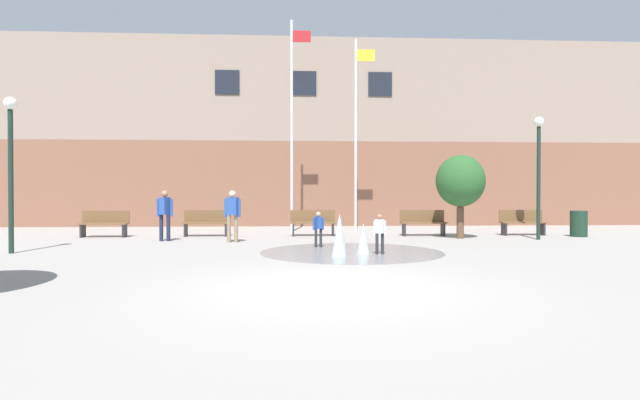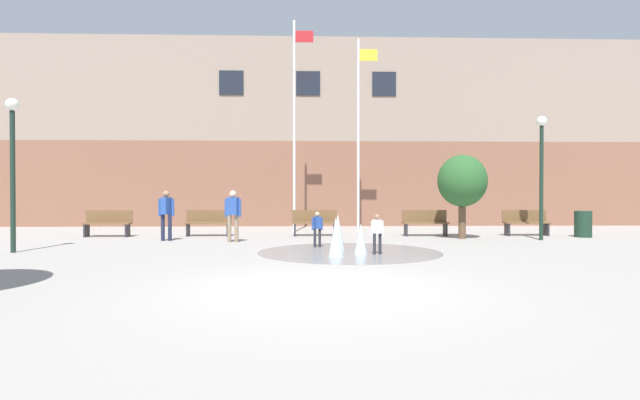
{
  "view_description": "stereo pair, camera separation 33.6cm",
  "coord_description": "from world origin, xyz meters",
  "px_view_note": "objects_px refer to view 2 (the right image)",
  "views": [
    {
      "loc": [
        -0.55,
        -7.75,
        1.48
      ],
      "look_at": [
        0.29,
        7.33,
        1.3
      ],
      "focal_mm": 28.0,
      "sensor_mm": 36.0,
      "label": 1
    },
    {
      "loc": [
        -0.22,
        -7.76,
        1.48
      ],
      "look_at": [
        0.29,
        7.33,
        1.3
      ],
      "focal_mm": 28.0,
      "sensor_mm": 36.0,
      "label": 2
    }
  ],
  "objects_px": {
    "park_bench_under_left_flagpole": "(208,222)",
    "trash_can": "(583,224)",
    "park_bench_near_trashcan": "(526,222)",
    "teen_by_trashcan": "(166,211)",
    "child_with_pink_shirt": "(317,226)",
    "child_in_fountain": "(377,231)",
    "lamp_post_left_lane": "(13,152)",
    "park_bench_center": "(315,222)",
    "flagpole_left": "(295,120)",
    "flagpole_right": "(359,129)",
    "park_bench_far_left": "(108,223)",
    "adult_in_red": "(233,212)",
    "street_tree_near_building": "(462,181)",
    "lamp_post_right_lane": "(542,159)",
    "park_bench_under_right_flagpole": "(425,222)"
  },
  "relations": [
    {
      "from": "lamp_post_left_lane",
      "to": "street_tree_near_building",
      "type": "distance_m",
      "value": 13.09
    },
    {
      "from": "park_bench_far_left",
      "to": "lamp_post_left_lane",
      "type": "distance_m",
      "value": 5.13
    },
    {
      "from": "child_in_fountain",
      "to": "street_tree_near_building",
      "type": "distance_m",
      "value": 5.6
    },
    {
      "from": "park_bench_far_left",
      "to": "lamp_post_left_lane",
      "type": "height_order",
      "value": "lamp_post_left_lane"
    },
    {
      "from": "park_bench_far_left",
      "to": "park_bench_under_left_flagpole",
      "type": "xyz_separation_m",
      "value": [
        3.44,
        0.18,
        0.0
      ]
    },
    {
      "from": "lamp_post_right_lane",
      "to": "street_tree_near_building",
      "type": "relative_size",
      "value": 1.43
    },
    {
      "from": "park_bench_under_left_flagpole",
      "to": "lamp_post_right_lane",
      "type": "height_order",
      "value": "lamp_post_right_lane"
    },
    {
      "from": "teen_by_trashcan",
      "to": "child_with_pink_shirt",
      "type": "height_order",
      "value": "teen_by_trashcan"
    },
    {
      "from": "child_with_pink_shirt",
      "to": "park_bench_near_trashcan",
      "type": "bearing_deg",
      "value": -88.54
    },
    {
      "from": "flagpole_left",
      "to": "flagpole_right",
      "type": "relative_size",
      "value": 1.09
    },
    {
      "from": "park_bench_far_left",
      "to": "street_tree_near_building",
      "type": "bearing_deg",
      "value": -5.58
    },
    {
      "from": "park_bench_under_left_flagpole",
      "to": "child_with_pink_shirt",
      "type": "height_order",
      "value": "child_with_pink_shirt"
    },
    {
      "from": "flagpole_right",
      "to": "trash_can",
      "type": "distance_m",
      "value": 8.69
    },
    {
      "from": "flagpole_left",
      "to": "lamp_post_left_lane",
      "type": "xyz_separation_m",
      "value": [
        -7.01,
        -6.73,
        -1.84
      ]
    },
    {
      "from": "child_with_pink_shirt",
      "to": "flagpole_right",
      "type": "bearing_deg",
      "value": -41.94
    },
    {
      "from": "flagpole_left",
      "to": "trash_can",
      "type": "relative_size",
      "value": 9.19
    },
    {
      "from": "adult_in_red",
      "to": "trash_can",
      "type": "xyz_separation_m",
      "value": [
        11.77,
        1.42,
        -0.48
      ]
    },
    {
      "from": "park_bench_near_trashcan",
      "to": "lamp_post_right_lane",
      "type": "distance_m",
      "value": 2.76
    },
    {
      "from": "park_bench_near_trashcan",
      "to": "park_bench_far_left",
      "type": "bearing_deg",
      "value": -180.0
    },
    {
      "from": "street_tree_near_building",
      "to": "trash_can",
      "type": "bearing_deg",
      "value": 6.11
    },
    {
      "from": "park_bench_under_left_flagpole",
      "to": "adult_in_red",
      "type": "distance_m",
      "value": 2.63
    },
    {
      "from": "park_bench_under_left_flagpole",
      "to": "child_with_pink_shirt",
      "type": "xyz_separation_m",
      "value": [
        3.73,
        -3.85,
        0.1
      ]
    },
    {
      "from": "lamp_post_left_lane",
      "to": "park_bench_center",
      "type": "bearing_deg",
      "value": 31.9
    },
    {
      "from": "park_bench_near_trashcan",
      "to": "teen_by_trashcan",
      "type": "bearing_deg",
      "value": -172.62
    },
    {
      "from": "park_bench_near_trashcan",
      "to": "child_in_fountain",
      "type": "xyz_separation_m",
      "value": [
        -6.13,
        -5.38,
        0.1
      ]
    },
    {
      "from": "trash_can",
      "to": "child_in_fountain",
      "type": "bearing_deg",
      "value": -149.09
    },
    {
      "from": "park_bench_under_left_flagpole",
      "to": "trash_can",
      "type": "xyz_separation_m",
      "value": [
        12.95,
        -0.89,
        -0.03
      ]
    },
    {
      "from": "park_bench_far_left",
      "to": "flagpole_right",
      "type": "height_order",
      "value": "flagpole_right"
    },
    {
      "from": "park_bench_under_left_flagpole",
      "to": "trash_can",
      "type": "height_order",
      "value": "park_bench_under_left_flagpole"
    },
    {
      "from": "park_bench_center",
      "to": "teen_by_trashcan",
      "type": "xyz_separation_m",
      "value": [
        -4.74,
        -1.74,
        0.45
      ]
    },
    {
      "from": "park_bench_near_trashcan",
      "to": "flagpole_right",
      "type": "xyz_separation_m",
      "value": [
        -5.74,
        2.07,
        3.55
      ]
    },
    {
      "from": "park_bench_under_right_flagpole",
      "to": "child_with_pink_shirt",
      "type": "distance_m",
      "value": 5.36
    },
    {
      "from": "adult_in_red",
      "to": "lamp_post_right_lane",
      "type": "height_order",
      "value": "lamp_post_right_lane"
    },
    {
      "from": "park_bench_under_left_flagpole",
      "to": "trash_can",
      "type": "distance_m",
      "value": 12.99
    },
    {
      "from": "child_in_fountain",
      "to": "teen_by_trashcan",
      "type": "distance_m",
      "value": 7.23
    },
    {
      "from": "child_with_pink_shirt",
      "to": "street_tree_near_building",
      "type": "bearing_deg",
      "value": -87.36
    },
    {
      "from": "street_tree_near_building",
      "to": "flagpole_right",
      "type": "bearing_deg",
      "value": 133.35
    },
    {
      "from": "teen_by_trashcan",
      "to": "street_tree_near_building",
      "type": "relative_size",
      "value": 0.57
    },
    {
      "from": "child_with_pink_shirt",
      "to": "lamp_post_right_lane",
      "type": "bearing_deg",
      "value": -99.6
    },
    {
      "from": "park_bench_under_right_flagpole",
      "to": "trash_can",
      "type": "bearing_deg",
      "value": -7.44
    },
    {
      "from": "flagpole_right",
      "to": "trash_can",
      "type": "bearing_deg",
      "value": -20.57
    },
    {
      "from": "park_bench_far_left",
      "to": "teen_by_trashcan",
      "type": "bearing_deg",
      "value": -33.02
    },
    {
      "from": "flagpole_left",
      "to": "lamp_post_left_lane",
      "type": "bearing_deg",
      "value": -136.15
    },
    {
      "from": "child_with_pink_shirt",
      "to": "street_tree_near_building",
      "type": "relative_size",
      "value": 0.35
    },
    {
      "from": "trash_can",
      "to": "park_bench_under_left_flagpole",
      "type": "bearing_deg",
      "value": 176.07
    },
    {
      "from": "teen_by_trashcan",
      "to": "trash_can",
      "type": "height_order",
      "value": "teen_by_trashcan"
    },
    {
      "from": "child_with_pink_shirt",
      "to": "park_bench_far_left",
      "type": "bearing_deg",
      "value": 38.41
    },
    {
      "from": "park_bench_under_left_flagpole",
      "to": "park_bench_center",
      "type": "bearing_deg",
      "value": -0.4
    },
    {
      "from": "lamp_post_right_lane",
      "to": "teen_by_trashcan",
      "type": "bearing_deg",
      "value": 179.27
    },
    {
      "from": "park_bench_near_trashcan",
      "to": "trash_can",
      "type": "distance_m",
      "value": 1.82
    }
  ]
}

